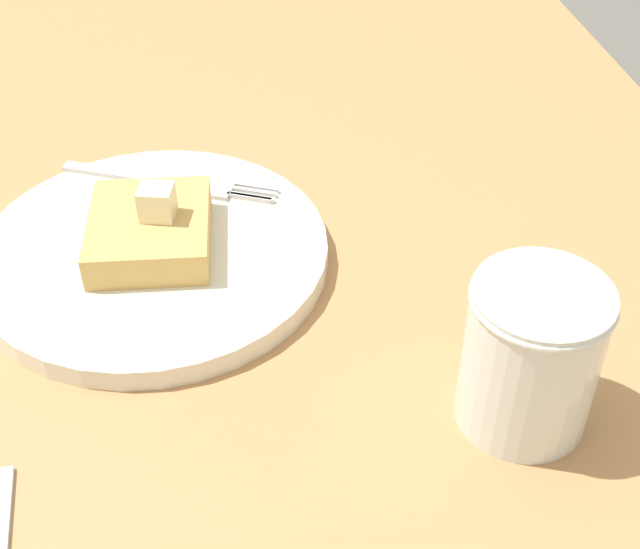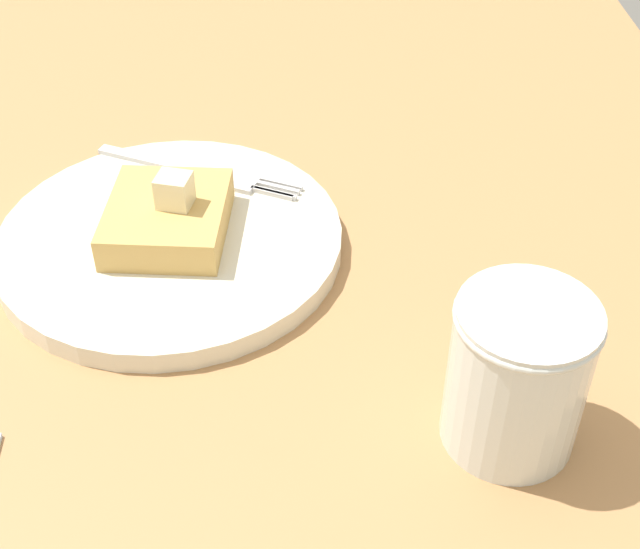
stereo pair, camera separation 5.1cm
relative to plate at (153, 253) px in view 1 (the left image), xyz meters
The scene contains 6 objects.
table_surface 7.71cm from the plate, 121.94° to the right, with size 97.29×97.29×2.12cm, color #AD7C4C.
plate is the anchor object (origin of this frame).
toast_slice_center 1.79cm from the plate, ahead, with size 8.73×7.63×2.34cm, color tan.
butter_pat_primary 4.09cm from the plate, 85.30° to the left, with size 2.14×1.92×2.14cm, color beige.
fork 6.97cm from the plate, 160.63° to the left, with size 7.91×15.17×0.36cm.
syrup_jar 25.70cm from the plate, 49.41° to the left, with size 7.35×7.35×8.90cm.
Camera 1 is at (50.68, 9.30, 39.71)cm, focal length 50.00 mm.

